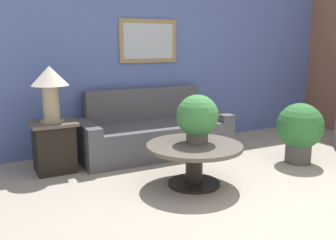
{
  "coord_description": "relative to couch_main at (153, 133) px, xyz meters",
  "views": [
    {
      "loc": [
        -2.59,
        -1.97,
        1.47
      ],
      "look_at": [
        -0.52,
        1.99,
        0.57
      ],
      "focal_mm": 40.0,
      "sensor_mm": 36.0,
      "label": 1
    }
  ],
  "objects": [
    {
      "name": "couch_main",
      "position": [
        0.0,
        0.0,
        0.0
      ],
      "size": [
        2.07,
        0.86,
        0.87
      ],
      "color": "#4C4C51",
      "rests_on": "ground_plane"
    },
    {
      "name": "side_table",
      "position": [
        -1.36,
        -0.14,
        0.03
      ],
      "size": [
        0.51,
        0.51,
        0.6
      ],
      "color": "black",
      "rests_on": "ground_plane"
    },
    {
      "name": "ground_plane",
      "position": [
        0.45,
        -2.56,
        -0.28
      ],
      "size": [
        20.0,
        20.0,
        0.0
      ],
      "primitive_type": "plane",
      "color": "gray"
    },
    {
      "name": "potted_plant_on_table",
      "position": [
        -0.07,
        -1.25,
        0.44
      ],
      "size": [
        0.45,
        0.45,
        0.52
      ],
      "color": "#4C4742",
      "rests_on": "coffee_table"
    },
    {
      "name": "wall_back",
      "position": [
        0.45,
        0.47,
        1.02
      ],
      "size": [
        7.87,
        0.09,
        2.6
      ],
      "color": "#5166A8",
      "rests_on": "ground_plane"
    },
    {
      "name": "potted_plant_floor",
      "position": [
        1.44,
        -1.25,
        0.15
      ],
      "size": [
        0.58,
        0.58,
        0.76
      ],
      "color": "#4C4742",
      "rests_on": "ground_plane"
    },
    {
      "name": "table_lamp",
      "position": [
        -1.36,
        -0.14,
        0.76
      ],
      "size": [
        0.43,
        0.43,
        0.64
      ],
      "color": "tan",
      "rests_on": "side_table"
    },
    {
      "name": "coffee_table",
      "position": [
        -0.13,
        -1.3,
        0.04
      ],
      "size": [
        1.02,
        1.02,
        0.45
      ],
      "color": "black",
      "rests_on": "ground_plane"
    }
  ]
}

